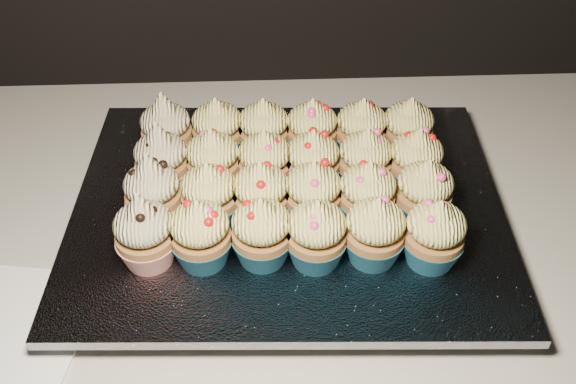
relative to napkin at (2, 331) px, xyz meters
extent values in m
cube|color=silver|center=(0.42, 0.16, -0.02)|extent=(2.44, 0.64, 0.04)
cube|color=white|center=(0.00, 0.00, 0.00)|extent=(0.19, 0.19, 0.00)
cube|color=black|center=(0.29, 0.14, 0.01)|extent=(0.47, 0.36, 0.02)
cube|color=silver|center=(0.29, 0.14, 0.03)|extent=(0.51, 0.40, 0.01)
cone|color=red|center=(0.15, 0.06, 0.05)|extent=(0.06, 0.06, 0.03)
ellipsoid|color=beige|center=(0.15, 0.06, 0.09)|extent=(0.06, 0.06, 0.04)
cone|color=beige|center=(0.15, 0.06, 0.11)|extent=(0.03, 0.03, 0.03)
cone|color=#185571|center=(0.20, 0.06, 0.05)|extent=(0.06, 0.06, 0.03)
ellipsoid|color=#FFF280|center=(0.20, 0.06, 0.09)|extent=(0.06, 0.06, 0.04)
cone|color=#FFF280|center=(0.20, 0.06, 0.11)|extent=(0.03, 0.03, 0.02)
cone|color=#185571|center=(0.26, 0.06, 0.05)|extent=(0.06, 0.06, 0.03)
ellipsoid|color=#FFF280|center=(0.26, 0.06, 0.09)|extent=(0.06, 0.06, 0.04)
cone|color=#FFF280|center=(0.26, 0.06, 0.11)|extent=(0.03, 0.03, 0.02)
cone|color=#185571|center=(0.32, 0.05, 0.05)|extent=(0.06, 0.06, 0.03)
ellipsoid|color=#FFF280|center=(0.32, 0.05, 0.09)|extent=(0.06, 0.06, 0.04)
cone|color=#FFF280|center=(0.32, 0.05, 0.11)|extent=(0.03, 0.03, 0.02)
cone|color=#185571|center=(0.38, 0.05, 0.05)|extent=(0.06, 0.06, 0.03)
ellipsoid|color=#FFF280|center=(0.38, 0.05, 0.09)|extent=(0.06, 0.06, 0.04)
cone|color=#FFF280|center=(0.38, 0.05, 0.11)|extent=(0.03, 0.03, 0.02)
cone|color=#185571|center=(0.44, 0.05, 0.05)|extent=(0.06, 0.06, 0.03)
ellipsoid|color=#FFF280|center=(0.44, 0.05, 0.09)|extent=(0.06, 0.06, 0.04)
cone|color=#FFF280|center=(0.44, 0.05, 0.11)|extent=(0.03, 0.03, 0.02)
cone|color=red|center=(0.15, 0.12, 0.05)|extent=(0.06, 0.06, 0.03)
ellipsoid|color=beige|center=(0.15, 0.12, 0.09)|extent=(0.06, 0.06, 0.04)
cone|color=beige|center=(0.15, 0.12, 0.11)|extent=(0.03, 0.03, 0.03)
cone|color=#185571|center=(0.21, 0.12, 0.05)|extent=(0.06, 0.06, 0.03)
ellipsoid|color=#FFF280|center=(0.21, 0.12, 0.09)|extent=(0.06, 0.06, 0.04)
cone|color=#FFF280|center=(0.21, 0.12, 0.11)|extent=(0.03, 0.03, 0.02)
cone|color=#185571|center=(0.26, 0.12, 0.05)|extent=(0.06, 0.06, 0.03)
ellipsoid|color=#FFF280|center=(0.26, 0.12, 0.09)|extent=(0.06, 0.06, 0.04)
cone|color=#FFF280|center=(0.26, 0.12, 0.11)|extent=(0.03, 0.03, 0.02)
cone|color=#185571|center=(0.32, 0.11, 0.05)|extent=(0.06, 0.06, 0.03)
ellipsoid|color=#FFF280|center=(0.32, 0.11, 0.09)|extent=(0.06, 0.06, 0.04)
cone|color=#FFF280|center=(0.32, 0.11, 0.11)|extent=(0.03, 0.03, 0.02)
cone|color=#185571|center=(0.38, 0.11, 0.05)|extent=(0.06, 0.06, 0.03)
ellipsoid|color=#FFF280|center=(0.38, 0.11, 0.09)|extent=(0.06, 0.06, 0.04)
cone|color=#FFF280|center=(0.38, 0.11, 0.11)|extent=(0.03, 0.03, 0.02)
cone|color=#185571|center=(0.44, 0.11, 0.05)|extent=(0.06, 0.06, 0.03)
ellipsoid|color=#FFF280|center=(0.44, 0.11, 0.09)|extent=(0.06, 0.06, 0.04)
cone|color=#FFF280|center=(0.44, 0.11, 0.11)|extent=(0.03, 0.03, 0.02)
cone|color=red|center=(0.15, 0.18, 0.05)|extent=(0.06, 0.06, 0.03)
ellipsoid|color=beige|center=(0.15, 0.18, 0.09)|extent=(0.06, 0.06, 0.04)
cone|color=beige|center=(0.15, 0.18, 0.11)|extent=(0.03, 0.03, 0.03)
cone|color=#185571|center=(0.21, 0.17, 0.05)|extent=(0.06, 0.06, 0.03)
ellipsoid|color=#FFF280|center=(0.21, 0.17, 0.09)|extent=(0.06, 0.06, 0.04)
cone|color=#FFF280|center=(0.21, 0.17, 0.11)|extent=(0.03, 0.03, 0.02)
cone|color=#185571|center=(0.27, 0.17, 0.05)|extent=(0.06, 0.06, 0.03)
ellipsoid|color=#FFF280|center=(0.27, 0.17, 0.09)|extent=(0.06, 0.06, 0.04)
cone|color=#FFF280|center=(0.27, 0.17, 0.11)|extent=(0.03, 0.03, 0.02)
cone|color=#185571|center=(0.32, 0.17, 0.05)|extent=(0.06, 0.06, 0.03)
ellipsoid|color=#FFF280|center=(0.32, 0.17, 0.09)|extent=(0.06, 0.06, 0.04)
cone|color=#FFF280|center=(0.32, 0.17, 0.11)|extent=(0.03, 0.03, 0.02)
cone|color=#185571|center=(0.38, 0.17, 0.05)|extent=(0.06, 0.06, 0.03)
ellipsoid|color=#FFF280|center=(0.38, 0.17, 0.09)|extent=(0.06, 0.06, 0.04)
cone|color=#FFF280|center=(0.38, 0.17, 0.11)|extent=(0.03, 0.03, 0.02)
cone|color=#185571|center=(0.44, 0.17, 0.05)|extent=(0.06, 0.06, 0.03)
ellipsoid|color=#FFF280|center=(0.44, 0.17, 0.09)|extent=(0.06, 0.06, 0.04)
cone|color=#FFF280|center=(0.44, 0.17, 0.11)|extent=(0.03, 0.03, 0.02)
cone|color=red|center=(0.15, 0.24, 0.05)|extent=(0.06, 0.06, 0.03)
ellipsoid|color=beige|center=(0.15, 0.24, 0.09)|extent=(0.06, 0.06, 0.04)
cone|color=beige|center=(0.15, 0.24, 0.11)|extent=(0.03, 0.03, 0.03)
cone|color=#185571|center=(0.21, 0.24, 0.05)|extent=(0.06, 0.06, 0.03)
ellipsoid|color=#FFF280|center=(0.21, 0.24, 0.09)|extent=(0.06, 0.06, 0.04)
cone|color=#FFF280|center=(0.21, 0.24, 0.11)|extent=(0.03, 0.03, 0.02)
cone|color=#185571|center=(0.27, 0.23, 0.05)|extent=(0.06, 0.06, 0.03)
ellipsoid|color=#FFF280|center=(0.27, 0.23, 0.09)|extent=(0.06, 0.06, 0.04)
cone|color=#FFF280|center=(0.27, 0.23, 0.11)|extent=(0.03, 0.03, 0.02)
cone|color=#185571|center=(0.33, 0.23, 0.05)|extent=(0.06, 0.06, 0.03)
ellipsoid|color=#FFF280|center=(0.33, 0.23, 0.09)|extent=(0.06, 0.06, 0.04)
cone|color=#FFF280|center=(0.33, 0.23, 0.11)|extent=(0.03, 0.03, 0.02)
cone|color=#185571|center=(0.39, 0.23, 0.05)|extent=(0.06, 0.06, 0.03)
ellipsoid|color=#FFF280|center=(0.39, 0.23, 0.09)|extent=(0.06, 0.06, 0.04)
cone|color=#FFF280|center=(0.39, 0.23, 0.11)|extent=(0.03, 0.03, 0.02)
cone|color=#185571|center=(0.44, 0.23, 0.05)|extent=(0.06, 0.06, 0.03)
ellipsoid|color=#FFF280|center=(0.44, 0.23, 0.09)|extent=(0.06, 0.06, 0.04)
cone|color=#FFF280|center=(0.44, 0.23, 0.11)|extent=(0.03, 0.03, 0.02)
camera|label=1|loc=(0.27, -0.40, 0.54)|focal=40.00mm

